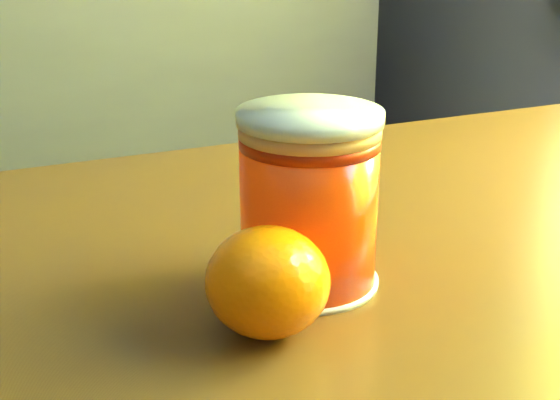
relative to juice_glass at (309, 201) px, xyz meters
name	(u,v)px	position (x,y,z in m)	size (l,w,h in m)	color
juice_glass	(309,201)	(0.00, 0.00, 0.00)	(0.09, 0.09, 0.11)	red
orange_front	(268,282)	(-0.05, -0.04, -0.03)	(0.07, 0.07, 0.06)	orange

